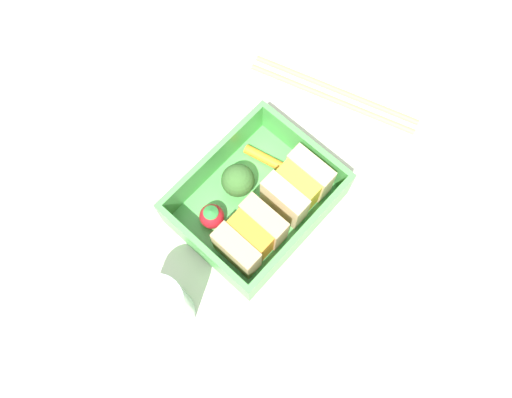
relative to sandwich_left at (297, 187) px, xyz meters
The scene contains 10 objects.
ground_plane 6.38cm from the sandwich_left, 34.81° to the right, with size 120.00×120.00×2.00cm, color beige.
bento_tray 5.31cm from the sandwich_left, 34.81° to the right, with size 15.95×12.73×1.20cm, color #51AB50.
bento_rim 4.33cm from the sandwich_left, 34.81° to the right, with size 15.95×12.73×4.15cm.
sandwich_left is the anchor object (origin of this frame).
sandwich_center_left 7.08cm from the sandwich_left, ahead, with size 5.93×4.92×5.00cm.
carrot_stick_far_left 5.58cm from the sandwich_left, 99.06° to the right, with size 1.05×1.05×4.79cm, color orange.
broccoli_floret 6.26cm from the sandwich_left, 53.04° to the right, with size 3.49×3.49×4.20cm.
strawberry_far_left 9.25cm from the sandwich_left, 30.03° to the right, with size 2.60×2.60×3.20cm.
chopstick_pair 14.37cm from the sandwich_left, 158.36° to the right, with size 8.05×20.34×0.70cm.
drinking_glass 17.84cm from the sandwich_left, ahead, with size 5.08×5.08×8.71cm, color silver.
Camera 1 is at (12.44, 11.37, 51.63)cm, focal length 35.00 mm.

